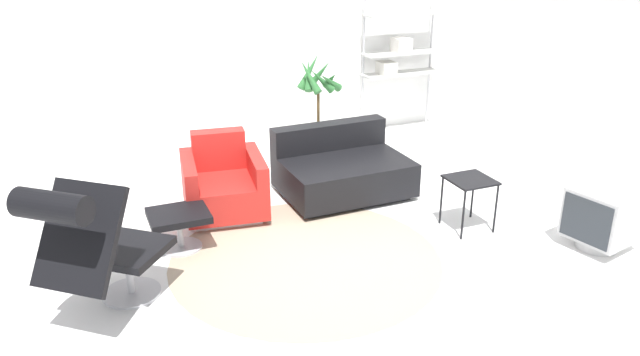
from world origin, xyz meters
TOP-DOWN VIEW (x-y plane):
  - ground_plane at (0.00, 0.00)m, footprint 12.00×12.00m
  - wall_back at (-0.00, 2.98)m, footprint 12.00×0.09m
  - wall_right at (3.06, 0.00)m, footprint 0.06×12.00m
  - round_rug at (-0.28, -0.16)m, footprint 2.30×2.30m
  - lounge_chair at (-1.94, -0.41)m, footprint 1.06×1.12m
  - ottoman at (-1.21, 0.45)m, footprint 0.51×0.43m
  - armchair_red at (-0.67, 1.03)m, footprint 0.86×0.90m
  - couch_low at (0.59, 1.02)m, footprint 1.29×0.97m
  - side_table at (1.32, -0.18)m, footprint 0.39×0.39m
  - crt_television at (2.15, -0.95)m, footprint 0.57×0.59m
  - potted_plant at (0.86, 2.30)m, footprint 0.53×0.55m
  - shelf_unit at (2.17, 2.69)m, footprint 1.08×0.28m

SIDE VIEW (x-z plane):
  - ground_plane at x=0.00m, z-range 0.00..0.00m
  - round_rug at x=-0.28m, z-range 0.00..0.01m
  - couch_low at x=0.59m, z-range -0.09..0.58m
  - ottoman at x=-1.21m, z-range 0.09..0.44m
  - armchair_red at x=-0.67m, z-range -0.10..0.66m
  - crt_television at x=2.15m, z-range 0.02..0.57m
  - side_table at x=1.32m, z-range 0.18..0.68m
  - potted_plant at x=0.86m, z-range 0.01..1.22m
  - lounge_chair at x=-1.94m, z-range 0.10..1.23m
  - shelf_unit at x=2.17m, z-range 0.11..2.07m
  - wall_right at x=3.06m, z-range 0.00..2.80m
  - wall_back at x=0.00m, z-range 0.00..2.80m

